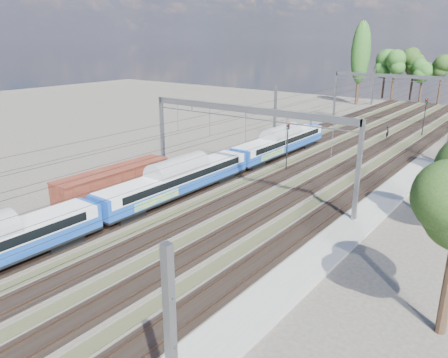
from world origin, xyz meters
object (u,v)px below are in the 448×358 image
Objects in this scene: freight_boxcar at (114,182)px; signal_far at (425,112)px; signal_near at (287,141)px; worker at (388,132)px; emu_train at (175,177)px.

freight_boxcar is 52.65m from signal_far.
signal_near reaches higher than freight_boxcar.
freight_boxcar is 2.06× the size of signal_far.
worker is at bearing -113.35° from signal_far.
emu_train is 47.71m from signal_far.
worker is at bearing 74.52° from freight_boxcar.
emu_train is 15.65m from signal_near.
signal_far is (11.59, 46.26, 1.36)m from emu_train.
worker is 25.81m from signal_near.
emu_train is 9.97× the size of signal_far.
freight_boxcar is 46.00m from worker.
signal_near is (8.33, 18.96, 1.75)m from freight_boxcar.
signal_far reaches higher than worker.
emu_train is 29.74× the size of worker.
signal_far is at bearing -49.81° from worker.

